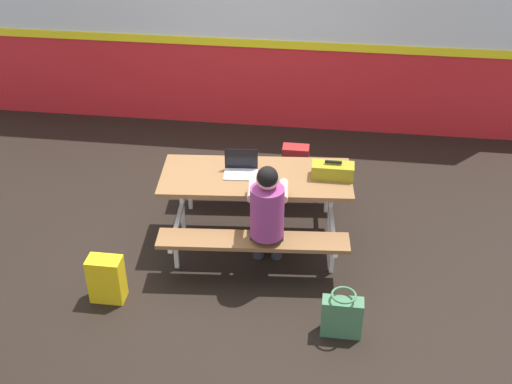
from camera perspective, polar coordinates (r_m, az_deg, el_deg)
ground_plane at (r=6.63m, az=-3.94°, el=-3.81°), size 10.00×10.00×0.02m
accent_backdrop at (r=8.35m, az=-0.79°, el=13.88°), size 8.00×0.14×2.60m
picnic_table_main at (r=6.24m, az=-0.00°, el=0.19°), size 1.89×1.70×0.74m
student_nearer at (r=5.70m, az=1.01°, el=-1.70°), size 0.39×0.53×1.21m
laptop_silver at (r=6.17m, az=-1.35°, el=2.07°), size 0.34×0.25×0.22m
toolbox_grey at (r=6.13m, az=6.84°, el=1.90°), size 0.40×0.18×0.18m
backpack_dark at (r=7.41m, az=3.51°, el=2.54°), size 0.30×0.22×0.44m
tote_bag_bright at (r=5.45m, az=7.64°, el=-10.87°), size 0.34×0.21×0.43m
satchel_spare at (r=5.87m, az=-13.12°, el=-7.53°), size 0.30×0.22×0.44m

